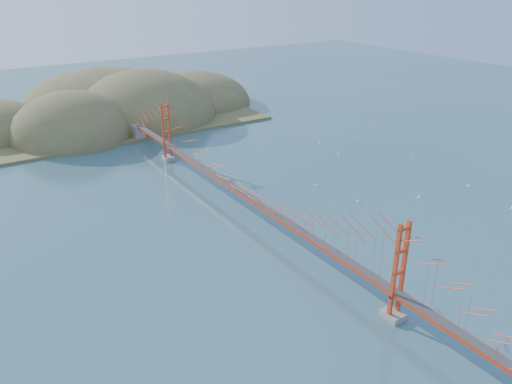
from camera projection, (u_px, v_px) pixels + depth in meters
ground at (247, 215)px, 77.66m from camera, size 320.00×320.00×0.00m
bridge at (246, 173)px, 74.98m from camera, size 2.20×94.40×12.00m
far_headlands at (116, 116)px, 131.34m from camera, size 84.00×58.00×25.00m
sailboat_9 at (369, 127)px, 121.28m from camera, size 0.59×0.59×0.64m
sailboat_4 at (338, 154)px, 103.54m from camera, size 0.63×0.63×0.68m
sailboat_6 at (419, 197)px, 83.65m from camera, size 0.57×0.57×0.64m
sailboat_17 at (319, 143)px, 110.32m from camera, size 0.62×0.51×0.73m
sailboat_11 at (411, 157)px, 101.59m from camera, size 0.58×0.58×0.62m
sailboat_2 at (511, 208)px, 79.55m from camera, size 0.57×0.57×0.65m
sailboat_15 at (293, 132)px, 118.00m from camera, size 0.49×0.55×0.62m
sailboat_7 at (296, 123)px, 124.86m from camera, size 0.49×0.40×0.57m
sailboat_8 at (357, 137)px, 114.38m from camera, size 0.61×0.61×0.64m
sailboat_3 at (259, 148)px, 107.02m from camera, size 0.67×0.67×0.73m
sailboat_16 at (328, 176)px, 92.20m from camera, size 0.52×0.52×0.56m
sailboat_0 at (316, 185)px, 88.31m from camera, size 0.53×0.55×0.62m
sailboat_14 at (358, 201)px, 82.27m from camera, size 0.46×0.56×0.66m
sailboat_12 at (208, 148)px, 106.73m from camera, size 0.48×0.39×0.57m
sailboat_5 at (468, 185)px, 88.16m from camera, size 0.52×0.62×0.71m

